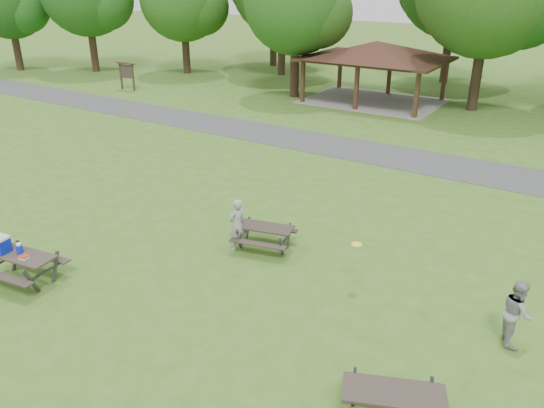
{
  "coord_description": "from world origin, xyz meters",
  "views": [
    {
      "loc": [
        8.83,
        -8.3,
        7.71
      ],
      "look_at": [
        1.0,
        4.0,
        1.3
      ],
      "focal_mm": 35.0,
      "sensor_mm": 36.0,
      "label": 1
    }
  ],
  "objects_px": {
    "picnic_table_near": "(14,255)",
    "picnic_table_middle": "(264,231)",
    "frisbee_catcher": "(517,312)",
    "frisbee_thrower": "(237,225)"
  },
  "relations": [
    {
      "from": "picnic_table_near",
      "to": "picnic_table_middle",
      "type": "relative_size",
      "value": 1.05
    },
    {
      "from": "picnic_table_middle",
      "to": "frisbee_catcher",
      "type": "relative_size",
      "value": 1.28
    },
    {
      "from": "frisbee_thrower",
      "to": "picnic_table_near",
      "type": "bearing_deg",
      "value": -25.29
    },
    {
      "from": "picnic_table_near",
      "to": "frisbee_catcher",
      "type": "relative_size",
      "value": 1.34
    },
    {
      "from": "picnic_table_middle",
      "to": "frisbee_catcher",
      "type": "bearing_deg",
      "value": -5.7
    },
    {
      "from": "picnic_table_near",
      "to": "frisbee_thrower",
      "type": "bearing_deg",
      "value": 49.01
    },
    {
      "from": "frisbee_thrower",
      "to": "picnic_table_middle",
      "type": "bearing_deg",
      "value": 143.55
    },
    {
      "from": "frisbee_catcher",
      "to": "picnic_table_middle",
      "type": "bearing_deg",
      "value": 61.87
    },
    {
      "from": "picnic_table_near",
      "to": "frisbee_catcher",
      "type": "height_order",
      "value": "frisbee_catcher"
    },
    {
      "from": "picnic_table_near",
      "to": "picnic_table_middle",
      "type": "bearing_deg",
      "value": 47.72
    }
  ]
}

